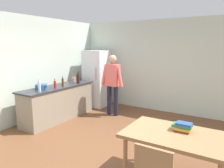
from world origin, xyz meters
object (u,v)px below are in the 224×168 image
person (113,81)px  dining_table (175,139)px  bottle_sauce_red (55,84)px  bottle_beer_brown (63,82)px  utensil_jar (74,79)px  cooking_pot (41,87)px  book_stack (183,127)px  bottle_water_clear (39,87)px  bottle_wine_dark (78,78)px  refrigerator (97,78)px

person → dining_table: (2.35, -2.15, -0.31)m
bottle_sauce_red → bottle_beer_brown: bottle_beer_brown is taller
utensil_jar → dining_table: bearing=-27.5°
cooking_pot → book_stack: (3.50, -0.46, -0.15)m
bottle_water_clear → book_stack: size_ratio=1.13×
person → book_stack: person is taller
utensil_jar → bottle_sauce_red: 0.98m
dining_table → cooking_pot: (-3.45, 0.60, 0.29)m
cooking_pot → utensil_jar: 1.21m
bottle_sauce_red → bottle_beer_brown: bearing=95.1°
bottle_beer_brown → bottle_water_clear: bearing=-87.4°
utensil_jar → person: bearing=16.7°
utensil_jar → bottle_sauce_red: bearing=-76.0°
bottle_wine_dark → bottle_water_clear: bearing=-91.3°
cooking_pot → bottle_wine_dark: (0.25, 1.09, 0.09)m
person → bottle_beer_brown: 1.35m
cooking_pot → bottle_wine_dark: size_ratio=1.18×
refrigerator → bottle_wine_dark: (0.10, -1.02, 0.15)m
cooking_pot → person: bearing=54.7°
bottle_beer_brown → bottle_sauce_red: bearing=-84.9°
person → bottle_wine_dark: 0.97m
refrigerator → bottle_sauce_red: 1.85m
bottle_beer_brown → bottle_water_clear: size_ratio=0.87×
refrigerator → bottle_water_clear: size_ratio=6.00×
bottle_water_clear → refrigerator: bearing=91.7°
bottle_wine_dark → book_stack: 3.61m
utensil_jar → bottle_wine_dark: (0.28, -0.13, 0.07)m
cooking_pot → bottle_wine_dark: bottle_wine_dark is taller
refrigerator → bottle_beer_brown: bearing=-88.7°
person → bottle_beer_brown: bearing=-132.5°
dining_table → bottle_sauce_red: bearing=165.2°
refrigerator → dining_table: bearing=-39.3°
cooking_pot → bottle_sauce_red: 0.33m
person → refrigerator: bearing=149.8°
utensil_jar → cooking_pot: bearing=-88.6°
person → bottle_sauce_red: bearing=-124.5°
refrigerator → bottle_wine_dark: refrigerator is taller
dining_table → book_stack: book_stack is taller
dining_table → bottle_sauce_red: (-3.24, 0.85, 0.32)m
refrigerator → bottle_beer_brown: size_ratio=6.92×
refrigerator → person: (0.95, -0.55, 0.08)m
bottle_beer_brown → book_stack: 3.48m
bottle_sauce_red → book_stack: bottle_sauce_red is taller
cooking_pot → bottle_water_clear: 0.32m
utensil_jar → book_stack: size_ratio=1.20×
refrigerator → cooking_pot: refrigerator is taller
dining_table → bottle_beer_brown: bottle_beer_brown is taller
cooking_pot → utensil_jar: utensil_jar is taller
person → book_stack: (2.41, -2.01, -0.17)m
person → bottle_wine_dark: size_ratio=5.00×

